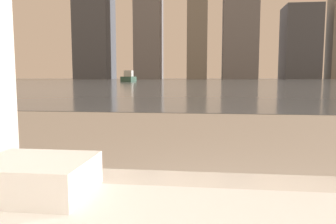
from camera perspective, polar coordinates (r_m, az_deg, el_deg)
towel_stack at (r=0.81m, az=-22.09°, el=-10.41°), size 0.25×0.20×0.08m
harbor_water at (r=61.78m, az=6.80°, el=5.41°), size 180.00×110.00×0.01m
harbor_boat_2 at (r=49.45m, az=-6.85°, el=5.93°), size 1.71×4.54×1.68m
skyline_tower_0 at (r=125.87m, az=-12.67°, el=13.43°), size 12.46×12.50×34.05m
skyline_tower_2 at (r=119.55m, az=5.21°, el=15.84°), size 6.82×12.57×41.86m
skyline_tower_3 at (r=120.94m, az=12.53°, el=18.07°), size 11.73×11.38×52.05m
skyline_tower_4 at (r=122.33m, az=22.01°, el=11.09°), size 11.56×11.90×24.46m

